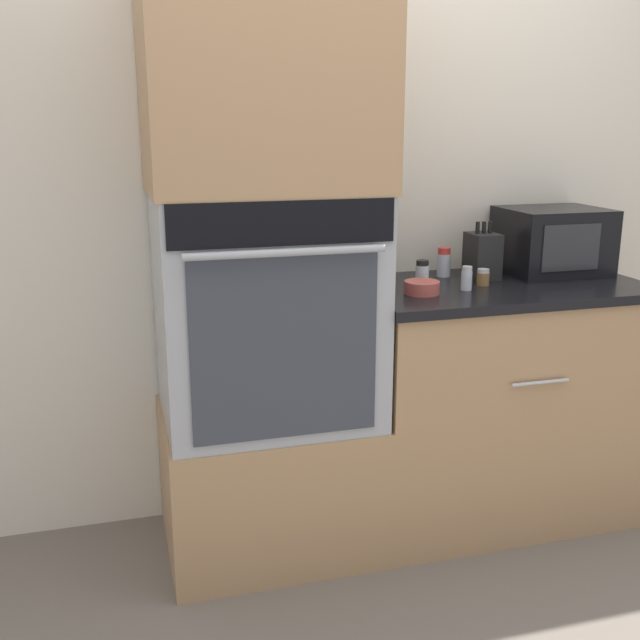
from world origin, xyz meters
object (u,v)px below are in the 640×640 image
at_px(knife_block, 482,256).
at_px(condiment_jar_near, 483,277).
at_px(wall_oven, 265,307).
at_px(bowl, 422,287).
at_px(condiment_jar_back, 467,279).
at_px(microwave, 552,241).
at_px(condiment_jar_far, 444,262).
at_px(condiment_jar_mid, 422,272).

distance_m(knife_block, condiment_jar_near, 0.14).
relative_size(wall_oven, bowl, 6.32).
bearing_deg(condiment_jar_back, knife_block, 49.02).
height_order(condiment_jar_near, condiment_jar_back, condiment_jar_back).
height_order(microwave, condiment_jar_far, microwave).
xyz_separation_m(microwave, condiment_jar_far, (-0.44, 0.05, -0.07)).
bearing_deg(condiment_jar_far, condiment_jar_near, -69.43).
xyz_separation_m(wall_oven, condiment_jar_far, (0.75, 0.18, 0.09)).
height_order(condiment_jar_far, condiment_jar_back, condiment_jar_far).
relative_size(knife_block, condiment_jar_mid, 2.48).
relative_size(bowl, condiment_jar_far, 1.10).
relative_size(wall_oven, knife_block, 3.59).
bearing_deg(condiment_jar_back, condiment_jar_near, 31.02).
height_order(knife_block, condiment_jar_near, knife_block).
bearing_deg(condiment_jar_back, microwave, 22.51).
bearing_deg(microwave, condiment_jar_mid, -175.44).
bearing_deg(knife_block, condiment_jar_back, -130.98).
height_order(wall_oven, microwave, wall_oven).
bearing_deg(condiment_jar_back, condiment_jar_mid, 126.51).
xyz_separation_m(microwave, condiment_jar_near, (-0.37, -0.13, -0.10)).
distance_m(wall_oven, microwave, 1.21).
relative_size(bowl, condiment_jar_mid, 1.41).
height_order(condiment_jar_mid, condiment_jar_far, condiment_jar_far).
distance_m(bowl, condiment_jar_mid, 0.17).
bearing_deg(microwave, knife_block, -176.41).
distance_m(microwave, condiment_jar_mid, 0.58).
bearing_deg(condiment_jar_near, condiment_jar_mid, 156.54).
bearing_deg(bowl, microwave, 17.63).
distance_m(wall_oven, condiment_jar_back, 0.73).
bearing_deg(condiment_jar_near, microwave, 20.08).
relative_size(wall_oven, condiment_jar_far, 6.94).
distance_m(wall_oven, condiment_jar_near, 0.82).
distance_m(bowl, condiment_jar_near, 0.28).
bearing_deg(condiment_jar_back, condiment_jar_far, 84.16).
distance_m(microwave, condiment_jar_back, 0.51).
distance_m(knife_block, condiment_jar_back, 0.23).
distance_m(condiment_jar_near, condiment_jar_mid, 0.22).
relative_size(microwave, condiment_jar_back, 4.51).
xyz_separation_m(wall_oven, microwave, (1.19, 0.12, 0.16)).
height_order(wall_oven, knife_block, wall_oven).
xyz_separation_m(condiment_jar_near, condiment_jar_back, (-0.10, -0.06, 0.01)).
relative_size(bowl, condiment_jar_back, 1.44).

